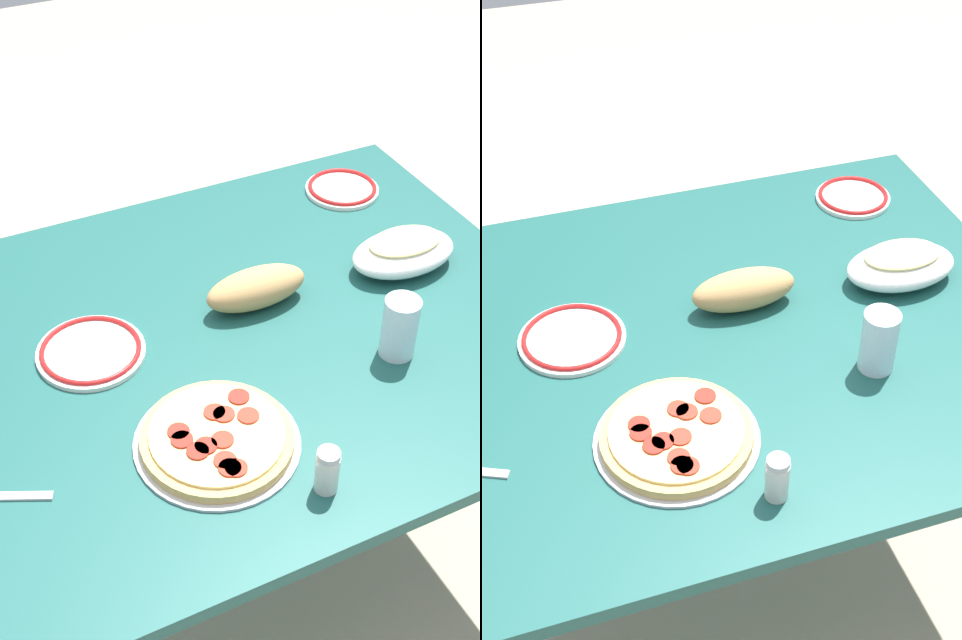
% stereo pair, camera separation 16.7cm
% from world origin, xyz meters
% --- Properties ---
extents(ground_plane, '(8.00, 8.00, 0.00)m').
position_xyz_m(ground_plane, '(0.00, 0.00, 0.00)').
color(ground_plane, tan).
rests_on(ground_plane, ground).
extents(dining_table, '(1.31, 1.05, 0.75)m').
position_xyz_m(dining_table, '(0.00, 0.00, 0.64)').
color(dining_table, '#194C47').
rests_on(dining_table, ground).
extents(pepperoni_pizza, '(0.29, 0.29, 0.03)m').
position_xyz_m(pepperoni_pizza, '(-0.16, -0.25, 0.77)').
color(pepperoni_pizza, '#B7B7BC').
rests_on(pepperoni_pizza, dining_table).
extents(baked_pasta_dish, '(0.24, 0.15, 0.08)m').
position_xyz_m(baked_pasta_dish, '(0.41, 0.04, 0.79)').
color(baked_pasta_dish, white).
rests_on(baked_pasta_dish, dining_table).
extents(water_glass, '(0.07, 0.07, 0.13)m').
position_xyz_m(water_glass, '(0.24, -0.18, 0.82)').
color(water_glass, silver).
rests_on(water_glass, dining_table).
extents(side_plate_near, '(0.21, 0.21, 0.02)m').
position_xyz_m(side_plate_near, '(-0.29, 0.06, 0.76)').
color(side_plate_near, white).
rests_on(side_plate_near, dining_table).
extents(side_plate_far, '(0.18, 0.18, 0.02)m').
position_xyz_m(side_plate_far, '(0.45, 0.36, 0.76)').
color(side_plate_far, white).
rests_on(side_plate_far, dining_table).
extents(bread_loaf, '(0.22, 0.09, 0.08)m').
position_xyz_m(bread_loaf, '(0.07, 0.06, 0.79)').
color(bread_loaf, tan).
rests_on(bread_loaf, dining_table).
extents(spice_shaker, '(0.04, 0.04, 0.09)m').
position_xyz_m(spice_shaker, '(-0.04, -0.41, 0.80)').
color(spice_shaker, silver).
rests_on(spice_shaker, dining_table).
extents(fork_left, '(0.16, 0.09, 0.00)m').
position_xyz_m(fork_left, '(-0.53, -0.20, 0.75)').
color(fork_left, '#B7B7BC').
rests_on(fork_left, dining_table).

